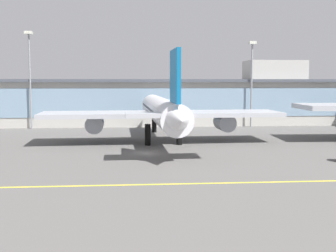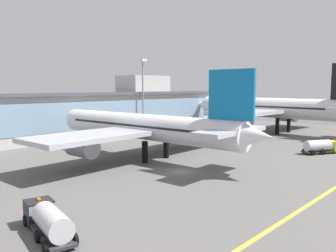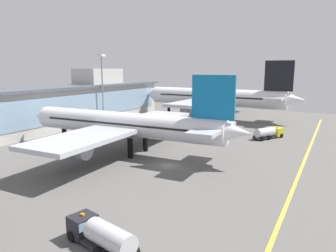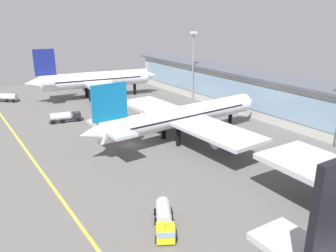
{
  "view_description": "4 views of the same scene",
  "coord_description": "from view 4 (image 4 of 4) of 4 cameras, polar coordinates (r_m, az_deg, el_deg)",
  "views": [
    {
      "loc": [
        -2.28,
        -71.44,
        11.96
      ],
      "look_at": [
        4.32,
        6.89,
        3.83
      ],
      "focal_mm": 46.42,
      "sensor_mm": 36.0,
      "label": 1
    },
    {
      "loc": [
        -42.76,
        -36.93,
        13.85
      ],
      "look_at": [
        2.88,
        5.31,
        6.94
      ],
      "focal_mm": 37.29,
      "sensor_mm": 36.0,
      "label": 2
    },
    {
      "loc": [
        -49.36,
        -26.87,
        17.83
      ],
      "look_at": [
        6.76,
        3.75,
        6.05
      ],
      "focal_mm": 33.59,
      "sensor_mm": 36.0,
      "label": 3
    },
    {
      "loc": [
        69.2,
        -35.69,
        30.93
      ],
      "look_at": [
        1.28,
        9.94,
        3.39
      ],
      "focal_mm": 36.57,
      "sensor_mm": 36.0,
      "label": 4
    }
  ],
  "objects": [
    {
      "name": "fuel_tanker_truck",
      "position": [
        52.59,
        -0.62,
        -15.42
      ],
      "size": [
        9.04,
        6.65,
        2.9
      ],
      "rotation": [
        0.0,
        0.0,
        5.76
      ],
      "color": "black",
      "rests_on": "ground"
    },
    {
      "name": "ground_plane",
      "position": [
        83.78,
        -6.15,
        -3.18
      ],
      "size": [
        180.0,
        180.0,
        0.0
      ],
      "primitive_type": "plane",
      "color": "#5B5956"
    },
    {
      "name": "taxiway_centreline_stripe",
      "position": [
        77.02,
        -20.83,
        -6.38
      ],
      "size": [
        144.0,
        0.5,
        0.01
      ],
      "primitive_type": "cube",
      "color": "yellow",
      "rests_on": "ground"
    },
    {
      "name": "terminal_building",
      "position": [
        109.59,
        16.64,
        5.05
      ],
      "size": [
        129.99,
        14.0,
        17.7
      ],
      "color": "beige",
      "rests_on": "ground"
    },
    {
      "name": "service_truck_far",
      "position": [
        104.8,
        -16.61,
        1.5
      ],
      "size": [
        4.59,
        9.36,
        2.9
      ],
      "rotation": [
        0.0,
        0.0,
        1.35
      ],
      "color": "black",
      "rests_on": "ground"
    },
    {
      "name": "airliner_near_left",
      "position": [
        129.5,
        -12.04,
        7.49
      ],
      "size": [
        39.05,
        48.46,
        18.81
      ],
      "rotation": [
        0.0,
        0.0,
        1.4
      ],
      "color": "black",
      "rests_on": "ground"
    },
    {
      "name": "apron_light_mast_west",
      "position": [
        123.74,
        4.23,
        11.53
      ],
      "size": [
        1.8,
        1.8,
        24.25
      ],
      "color": "gray",
      "rests_on": "ground"
    },
    {
      "name": "baggage_tug_near",
      "position": [
        136.63,
        -25.53,
        4.34
      ],
      "size": [
        7.78,
        8.4,
        2.9
      ],
      "rotation": [
        0.0,
        0.0,
        3.99
      ],
      "color": "black",
      "rests_on": "ground"
    },
    {
      "name": "airliner_near_right",
      "position": [
        85.01,
        2.19,
        1.58
      ],
      "size": [
        46.79,
        53.2,
        16.67
      ],
      "rotation": [
        0.0,
        0.0,
        1.6
      ],
      "color": "black",
      "rests_on": "ground"
    }
  ]
}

